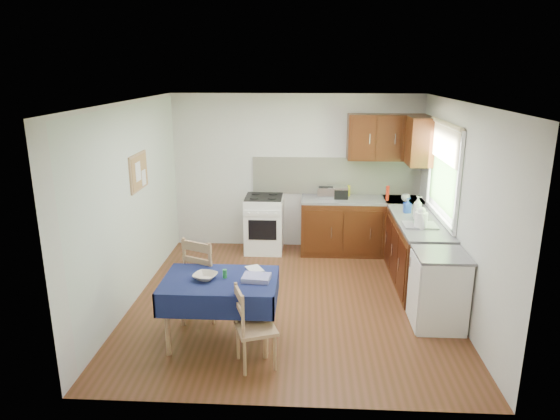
# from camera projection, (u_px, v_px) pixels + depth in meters

# --- Properties ---
(floor) EXTENTS (4.20, 4.20, 0.00)m
(floor) POSITION_uv_depth(u_px,v_px,m) (291.00, 300.00, 6.42)
(floor) COLOR #4F2E15
(floor) RESTS_ON ground
(ceiling) EXTENTS (4.00, 4.20, 0.02)m
(ceiling) POSITION_uv_depth(u_px,v_px,m) (292.00, 102.00, 5.73)
(ceiling) COLOR white
(ceiling) RESTS_ON wall_back
(wall_back) EXTENTS (4.00, 0.02, 2.50)m
(wall_back) POSITION_uv_depth(u_px,v_px,m) (296.00, 172.00, 8.09)
(wall_back) COLOR silver
(wall_back) RESTS_ON ground
(wall_front) EXTENTS (4.00, 0.02, 2.50)m
(wall_front) POSITION_uv_depth(u_px,v_px,m) (283.00, 275.00, 4.06)
(wall_front) COLOR silver
(wall_front) RESTS_ON ground
(wall_left) EXTENTS (0.02, 4.20, 2.50)m
(wall_left) POSITION_uv_depth(u_px,v_px,m) (131.00, 204.00, 6.18)
(wall_left) COLOR silver
(wall_left) RESTS_ON ground
(wall_right) EXTENTS (0.02, 4.20, 2.50)m
(wall_right) POSITION_uv_depth(u_px,v_px,m) (459.00, 209.00, 5.97)
(wall_right) COLOR silver
(wall_right) RESTS_ON ground
(base_cabinets) EXTENTS (1.90, 2.30, 0.86)m
(base_cabinets) POSITION_uv_depth(u_px,v_px,m) (385.00, 238.00, 7.43)
(base_cabinets) COLOR #341209
(base_cabinets) RESTS_ON ground
(worktop_back) EXTENTS (1.90, 0.60, 0.04)m
(worktop_back) POSITION_uv_depth(u_px,v_px,m) (362.00, 200.00, 7.85)
(worktop_back) COLOR slate
(worktop_back) RESTS_ON base_cabinets
(worktop_right) EXTENTS (0.60, 1.70, 0.04)m
(worktop_right) POSITION_uv_depth(u_px,v_px,m) (419.00, 222.00, 6.71)
(worktop_right) COLOR slate
(worktop_right) RESTS_ON base_cabinets
(worktop_corner) EXTENTS (0.60, 0.60, 0.04)m
(worktop_corner) POSITION_uv_depth(u_px,v_px,m) (404.00, 200.00, 7.81)
(worktop_corner) COLOR slate
(worktop_corner) RESTS_ON base_cabinets
(splashback) EXTENTS (2.70, 0.02, 0.60)m
(splashback) POSITION_uv_depth(u_px,v_px,m) (336.00, 176.00, 8.06)
(splashback) COLOR #EFE9CA
(splashback) RESTS_ON wall_back
(upper_cabinets) EXTENTS (1.20, 0.85, 0.70)m
(upper_cabinets) POSITION_uv_depth(u_px,v_px,m) (396.00, 138.00, 7.56)
(upper_cabinets) COLOR #341209
(upper_cabinets) RESTS_ON wall_back
(stove) EXTENTS (0.60, 0.61, 0.92)m
(stove) POSITION_uv_depth(u_px,v_px,m) (264.00, 224.00, 8.04)
(stove) COLOR white
(stove) RESTS_ON ground
(window) EXTENTS (0.04, 1.48, 1.26)m
(window) POSITION_uv_depth(u_px,v_px,m) (444.00, 165.00, 6.53)
(window) COLOR #355F27
(window) RESTS_ON wall_right
(fridge) EXTENTS (0.58, 0.60, 0.89)m
(fridge) POSITION_uv_depth(u_px,v_px,m) (439.00, 290.00, 5.68)
(fridge) COLOR white
(fridge) RESTS_ON ground
(corkboard) EXTENTS (0.04, 0.62, 0.47)m
(corkboard) POSITION_uv_depth(u_px,v_px,m) (139.00, 172.00, 6.37)
(corkboard) COLOR #A37751
(corkboard) RESTS_ON wall_left
(dining_table) EXTENTS (1.21, 0.82, 0.73)m
(dining_table) POSITION_uv_depth(u_px,v_px,m) (220.00, 288.00, 5.30)
(dining_table) COLOR #0E1639
(dining_table) RESTS_ON ground
(chair_far) EXTENTS (0.59, 0.59, 1.01)m
(chair_far) POSITION_uv_depth(u_px,v_px,m) (205.00, 275.00, 5.87)
(chair_far) COLOR #A37751
(chair_far) RESTS_ON ground
(chair_near) EXTENTS (0.48, 0.48, 0.85)m
(chair_near) POSITION_uv_depth(u_px,v_px,m) (252.00, 325.00, 4.89)
(chair_near) COLOR #A37751
(chair_near) RESTS_ON ground
(toaster) EXTENTS (0.26, 0.16, 0.20)m
(toaster) POSITION_uv_depth(u_px,v_px,m) (326.00, 193.00, 7.82)
(toaster) COLOR silver
(toaster) RESTS_ON worktop_back
(sandwich_press) EXTENTS (0.32, 0.28, 0.19)m
(sandwich_press) POSITION_uv_depth(u_px,v_px,m) (337.00, 192.00, 7.87)
(sandwich_press) COLOR black
(sandwich_press) RESTS_ON worktop_back
(sauce_bottle) EXTENTS (0.05, 0.05, 0.23)m
(sauce_bottle) POSITION_uv_depth(u_px,v_px,m) (388.00, 193.00, 7.70)
(sauce_bottle) COLOR red
(sauce_bottle) RESTS_ON worktop_back
(yellow_packet) EXTENTS (0.14, 0.11, 0.17)m
(yellow_packet) POSITION_uv_depth(u_px,v_px,m) (346.00, 191.00, 8.00)
(yellow_packet) COLOR gold
(yellow_packet) RESTS_ON worktop_back
(dish_rack) EXTENTS (0.43, 0.32, 0.20)m
(dish_rack) POSITION_uv_depth(u_px,v_px,m) (420.00, 224.00, 6.47)
(dish_rack) COLOR gray
(dish_rack) RESTS_ON worktop_right
(kettle) EXTENTS (0.16, 0.16, 0.28)m
(kettle) POSITION_uv_depth(u_px,v_px,m) (421.00, 219.00, 6.37)
(kettle) COLOR white
(kettle) RESTS_ON worktop_right
(cup) EXTENTS (0.18, 0.18, 0.11)m
(cup) POSITION_uv_depth(u_px,v_px,m) (406.00, 198.00, 7.68)
(cup) COLOR silver
(cup) RESTS_ON worktop_back
(soap_bottle_a) EXTENTS (0.17, 0.17, 0.31)m
(soap_bottle_a) POSITION_uv_depth(u_px,v_px,m) (418.00, 207.00, 6.76)
(soap_bottle_a) COLOR white
(soap_bottle_a) RESTS_ON worktop_right
(soap_bottle_b) EXTENTS (0.11, 0.11, 0.21)m
(soap_bottle_b) POSITION_uv_depth(u_px,v_px,m) (407.00, 205.00, 7.05)
(soap_bottle_b) COLOR #1C3DA8
(soap_bottle_b) RESTS_ON worktop_right
(soap_bottle_c) EXTENTS (0.13, 0.13, 0.16)m
(soap_bottle_c) POSITION_uv_depth(u_px,v_px,m) (419.00, 220.00, 6.46)
(soap_bottle_c) COLOR green
(soap_bottle_c) RESTS_ON worktop_right
(plate_bowl) EXTENTS (0.30, 0.30, 0.06)m
(plate_bowl) POSITION_uv_depth(u_px,v_px,m) (205.00, 276.00, 5.26)
(plate_bowl) COLOR beige
(plate_bowl) RESTS_ON dining_table
(book) EXTENTS (0.24, 0.26, 0.02)m
(book) POSITION_uv_depth(u_px,v_px,m) (248.00, 270.00, 5.47)
(book) COLOR white
(book) RESTS_ON dining_table
(spice_jar) EXTENTS (0.05, 0.05, 0.09)m
(spice_jar) POSITION_uv_depth(u_px,v_px,m) (225.00, 274.00, 5.28)
(spice_jar) COLOR green
(spice_jar) RESTS_ON dining_table
(tea_towel) EXTENTS (0.31, 0.25, 0.05)m
(tea_towel) POSITION_uv_depth(u_px,v_px,m) (256.00, 278.00, 5.23)
(tea_towel) COLOR #292A99
(tea_towel) RESTS_ON dining_table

